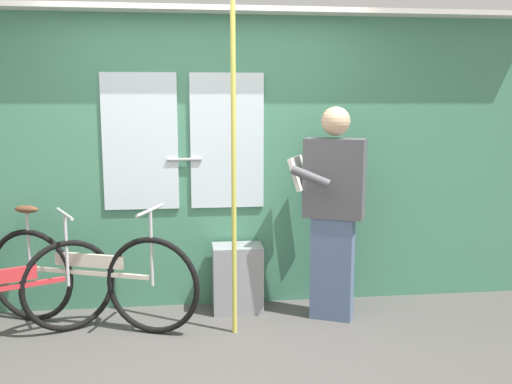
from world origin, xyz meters
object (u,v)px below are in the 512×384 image
Objects in this scene: bicycle_near_door at (89,277)px; trash_bin_by_wall at (237,278)px; handrail_pole at (234,174)px; passenger_reading_newspaper at (332,209)px.

trash_bin_by_wall is (1.15, 0.21, -0.12)m from bicycle_near_door.
bicycle_near_door is 1.17m from trash_bin_by_wall.
trash_bin_by_wall is 1.03m from handrail_pole.
handrail_pole is at bearing 8.27° from bicycle_near_door.
passenger_reading_newspaper is 0.70× the size of handrail_pole.
bicycle_near_door is 0.69× the size of handrail_pole.
passenger_reading_newspaper is at bearing 19.85° from bicycle_near_door.
trash_bin_by_wall is at bearing 82.21° from handrail_pole.
bicycle_near_door is 0.99× the size of passenger_reading_newspaper.
passenger_reading_newspaper is 3.03× the size of trash_bin_by_wall.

